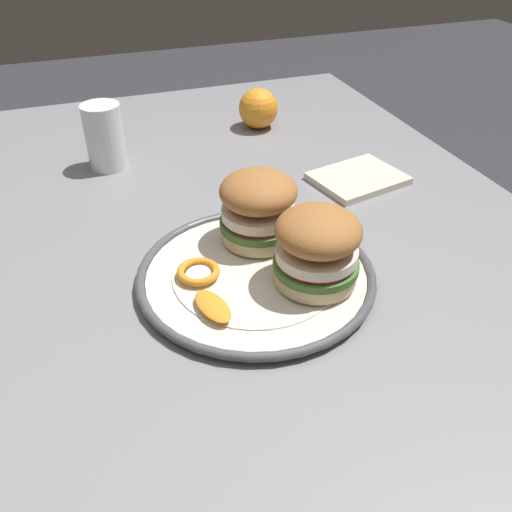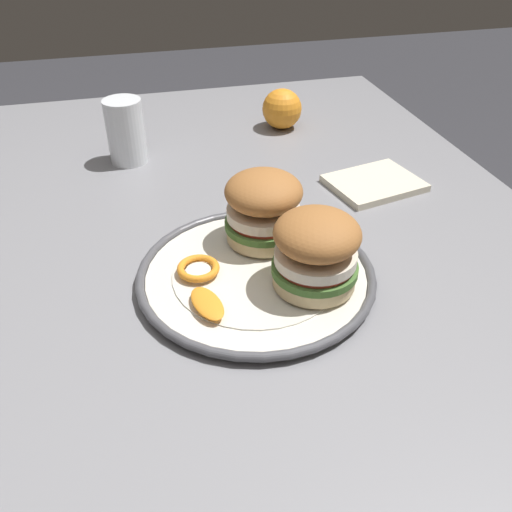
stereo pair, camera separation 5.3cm
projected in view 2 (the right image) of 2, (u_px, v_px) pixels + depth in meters
The scene contains 9 objects.
dining_table at pixel (211, 317), 0.79m from camera, with size 1.47×1.09×0.77m.
dinner_plate at pixel (256, 275), 0.72m from camera, with size 0.32×0.32×0.02m.
sandwich_half_left at pixel (264, 206), 0.75m from camera, with size 0.13×0.13×0.10m.
sandwich_half_right at pixel (316, 250), 0.67m from camera, with size 0.14×0.14×0.10m.
orange_peel_curled at pixel (198, 268), 0.71m from camera, with size 0.08×0.08×0.01m.
orange_peel_strip_long at pixel (207, 303), 0.66m from camera, with size 0.07×0.05×0.01m.
drinking_glass at pixel (126, 136), 0.99m from camera, with size 0.07×0.07×0.12m.
whole_orange at pixel (282, 109), 1.13m from camera, with size 0.08×0.08×0.08m, color orange.
folded_napkin at pixel (374, 183), 0.94m from camera, with size 0.15×0.12×0.01m, color beige.
Camera 2 is at (-0.59, 0.08, 1.22)m, focal length 38.34 mm.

